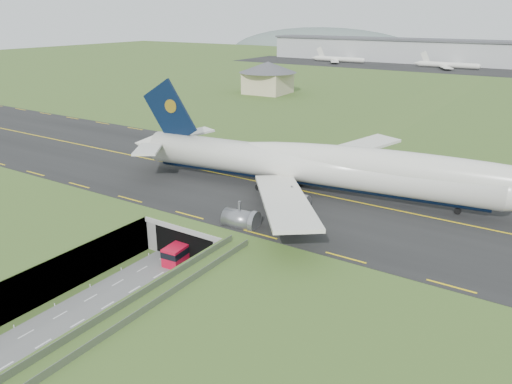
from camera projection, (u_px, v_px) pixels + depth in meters
The scene contains 10 objects.
ground at pixel (149, 282), 74.62m from camera, with size 900.00×900.00×0.00m, color #405E25.
airfield_deck at pixel (148, 264), 73.60m from camera, with size 800.00×800.00×6.00m, color gray.
trench_road at pixel (111, 304), 68.67m from camera, with size 12.00×75.00×0.20m, color slate.
taxiway at pixel (266, 184), 98.57m from camera, with size 800.00×44.00×0.18m, color black.
tunnel_portal at pixel (217, 224), 86.66m from camera, with size 17.00×22.30×6.00m.
guideway at pixel (92, 344), 52.10m from camera, with size 3.00×53.00×7.05m.
jumbo_jet at pixel (342, 169), 89.87m from camera, with size 94.05×60.20×20.08m.
shuttle_tram at pixel (183, 251), 80.49m from camera, with size 3.59×7.90×3.12m.
service_building at pixel (268, 75), 205.78m from camera, with size 24.90×24.90×12.98m.
cargo_terminal at pixel (495, 54), 306.05m from camera, with size 320.00×67.00×15.60m.
Camera 1 is at (49.15, -46.30, 38.01)m, focal length 35.00 mm.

